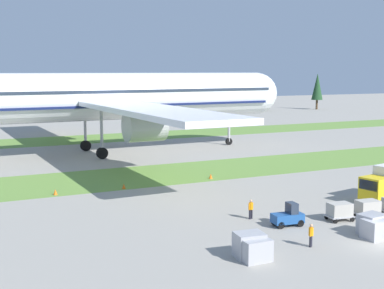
{
  "coord_description": "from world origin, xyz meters",
  "views": [
    {
      "loc": [
        -29.02,
        -28.51,
        12.92
      ],
      "look_at": [
        -1.45,
        29.41,
        4.0
      ],
      "focal_mm": 49.85,
      "sensor_mm": 36.0,
      "label": 1
    }
  ],
  "objects": [
    {
      "name": "uld_container_2",
      "position": [
        1.02,
        1.37,
        0.76
      ],
      "size": [
        2.02,
        1.62,
        1.52
      ],
      "primitive_type": "cube",
      "rotation": [
        0.0,
        0.0,
        0.01
      ],
      "color": "#A3A3A8",
      "rests_on": "ground"
    },
    {
      "name": "airliner",
      "position": [
        -5.21,
        51.65,
        8.95
      ],
      "size": [
        62.39,
        76.97,
        24.95
      ],
      "rotation": [
        0.0,
        0.0,
        -1.54
      ],
      "color": "white",
      "rests_on": "ground"
    },
    {
      "name": "cargo_dolly_lead",
      "position": [
        1.87,
        6.56,
        0.92
      ],
      "size": [
        2.35,
        1.74,
        1.55
      ],
      "rotation": [
        0.0,
        0.0,
        1.46
      ],
      "color": "#A3A3A8",
      "rests_on": "ground"
    },
    {
      "name": "taxiway_marker_1",
      "position": [
        -18.51,
        26.9,
        0.31
      ],
      "size": [
        0.44,
        0.44,
        0.61
      ],
      "primitive_type": "cone",
      "color": "orange",
      "rests_on": "ground"
    },
    {
      "name": "grass_strip_far",
      "position": [
        0.0,
        70.81,
        0.0
      ],
      "size": [
        320.0,
        13.12,
        0.01
      ],
      "primitive_type": "cube",
      "color": "olive",
      "rests_on": "ground"
    },
    {
      "name": "grass_strip_near",
      "position": [
        0.0,
        32.57,
        0.0
      ],
      "size": [
        320.0,
        13.12,
        0.01
      ],
      "primitive_type": "cube",
      "color": "olive",
      "rests_on": "ground"
    },
    {
      "name": "ground_crew_marshaller",
      "position": [
        -4.84,
        10.29,
        0.95
      ],
      "size": [
        0.55,
        0.36,
        1.74
      ],
      "rotation": [
        0.0,
        0.0,
        3.4
      ],
      "color": "black",
      "rests_on": "ground"
    },
    {
      "name": "ground_plane",
      "position": [
        0.0,
        0.0,
        0.0
      ],
      "size": [
        400.0,
        400.0,
        0.0
      ],
      "primitive_type": "plane",
      "color": "gray"
    },
    {
      "name": "ground_crew_loader",
      "position": [
        -4.77,
        2.0,
        0.95
      ],
      "size": [
        0.46,
        0.38,
        1.74
      ],
      "rotation": [
        0.0,
        0.0,
        0.66
      ],
      "color": "black",
      "rests_on": "ground"
    },
    {
      "name": "taxiway_marker_0",
      "position": [
        0.09,
        27.39,
        0.31
      ],
      "size": [
        0.44,
        0.44,
        0.62
      ],
      "primitive_type": "cone",
      "color": "orange",
      "rests_on": "ground"
    },
    {
      "name": "distant_tree_line",
      "position": [
        -1.52,
        116.42,
        7.2
      ],
      "size": [
        175.56,
        9.38,
        12.21
      ],
      "color": "#4C3823",
      "rests_on": "ground"
    },
    {
      "name": "uld_container_3",
      "position": [
        1.51,
        2.34,
        0.83
      ],
      "size": [
        2.2,
        1.85,
        1.65
      ],
      "primitive_type": "cube",
      "rotation": [
        0.0,
        0.0,
        0.13
      ],
      "color": "#A3A3A8",
      "rests_on": "ground"
    },
    {
      "name": "baggage_tug",
      "position": [
        -3.13,
        7.12,
        0.81
      ],
      "size": [
        2.73,
        1.58,
        1.97
      ],
      "rotation": [
        0.0,
        0.0,
        1.46
      ],
      "color": "#1E4C8E",
      "rests_on": "ground"
    },
    {
      "name": "taxiway_marker_2",
      "position": [
        -11.12,
        26.6,
        0.27
      ],
      "size": [
        0.44,
        0.44,
        0.55
      ],
      "primitive_type": "cone",
      "color": "orange",
      "rests_on": "ground"
    },
    {
      "name": "uld_container_0",
      "position": [
        -10.06,
        1.29,
        0.77
      ],
      "size": [
        2.01,
        1.61,
        1.54
      ],
      "primitive_type": "cube",
      "rotation": [
        0.0,
        0.0,
        -0.0
      ],
      "color": "#A3A3A8",
      "rests_on": "ground"
    },
    {
      "name": "uld_container_1",
      "position": [
        -10.06,
        2.02,
        0.88
      ],
      "size": [
        2.18,
        1.83,
        1.76
      ],
      "primitive_type": "cube",
      "rotation": [
        0.0,
        0.0,
        -0.12
      ],
      "color": "#A3A3A8",
      "rests_on": "ground"
    },
    {
      "name": "cargo_dolly_second",
      "position": [
        4.75,
        6.24,
        0.92
      ],
      "size": [
        2.35,
        1.74,
        1.55
      ],
      "rotation": [
        0.0,
        0.0,
        1.46
      ],
      "color": "#A3A3A8",
      "rests_on": "ground"
    }
  ]
}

